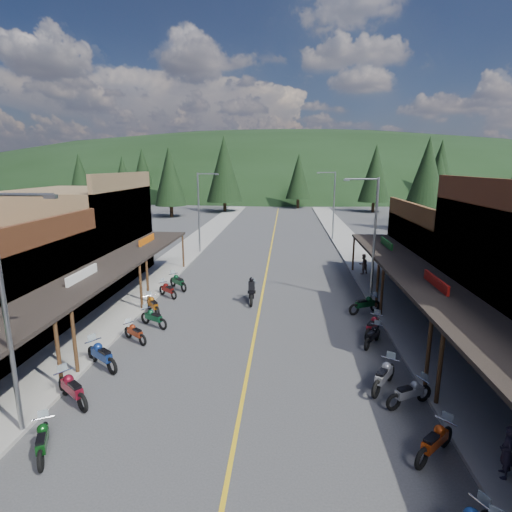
% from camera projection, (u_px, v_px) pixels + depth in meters
% --- Properties ---
extents(ground, '(220.00, 220.00, 0.00)m').
position_uv_depth(ground, '(251.00, 357.00, 18.63)').
color(ground, '#38383A').
rests_on(ground, ground).
extents(centerline, '(0.15, 90.00, 0.01)m').
position_uv_depth(centerline, '(269.00, 259.00, 38.07)').
color(centerline, gold).
rests_on(centerline, ground).
extents(sidewalk_west, '(3.40, 94.00, 0.15)m').
position_uv_depth(sidewalk_west, '(179.00, 256.00, 38.68)').
color(sidewalk_west, gray).
rests_on(sidewalk_west, ground).
extents(sidewalk_east, '(3.40, 94.00, 0.15)m').
position_uv_depth(sidewalk_east, '(361.00, 260.00, 37.42)').
color(sidewalk_east, gray).
rests_on(sidewalk_east, ground).
extents(shop_west_3, '(10.90, 10.20, 8.20)m').
position_uv_depth(shop_west_3, '(80.00, 236.00, 29.83)').
color(shop_west_3, brown).
rests_on(shop_west_3, ground).
extents(shop_east_3, '(10.90, 10.20, 6.20)m').
position_uv_depth(shop_east_3, '(459.00, 255.00, 28.05)').
color(shop_east_3, '#4C2D16').
rests_on(shop_east_3, ground).
extents(streetlight_0, '(2.16, 0.18, 8.00)m').
position_uv_depth(streetlight_0, '(9.00, 307.00, 12.30)').
color(streetlight_0, gray).
rests_on(streetlight_0, ground).
extents(streetlight_1, '(2.16, 0.18, 8.00)m').
position_uv_depth(streetlight_1, '(200.00, 209.00, 39.52)').
color(streetlight_1, gray).
rests_on(streetlight_1, ground).
extents(streetlight_2, '(2.16, 0.18, 8.00)m').
position_uv_depth(streetlight_2, '(372.00, 235.00, 24.90)').
color(streetlight_2, gray).
rests_on(streetlight_2, ground).
extents(streetlight_3, '(2.16, 0.18, 8.00)m').
position_uv_depth(streetlight_3, '(333.00, 203.00, 46.29)').
color(streetlight_3, gray).
rests_on(streetlight_3, ground).
extents(ridge_hill, '(310.00, 140.00, 60.00)m').
position_uv_depth(ridge_hill, '(282.00, 189.00, 149.87)').
color(ridge_hill, black).
rests_on(ridge_hill, ground).
extents(pine_0, '(5.04, 5.04, 11.00)m').
position_uv_depth(pine_0, '(80.00, 176.00, 80.36)').
color(pine_0, black).
rests_on(pine_0, ground).
extents(pine_1, '(5.88, 5.88, 12.50)m').
position_uv_depth(pine_1, '(169.00, 172.00, 86.81)').
color(pine_1, black).
rests_on(pine_1, ground).
extents(pine_2, '(6.72, 6.72, 14.00)m').
position_uv_depth(pine_2, '(224.00, 169.00, 73.96)').
color(pine_2, black).
rests_on(pine_2, ground).
extents(pine_3, '(5.04, 5.04, 11.00)m').
position_uv_depth(pine_3, '(298.00, 176.00, 81.05)').
color(pine_3, black).
rests_on(pine_3, ground).
extents(pine_4, '(5.88, 5.88, 12.50)m').
position_uv_depth(pine_4, '(375.00, 173.00, 74.04)').
color(pine_4, black).
rests_on(pine_4, ground).
extents(pine_5, '(6.72, 6.72, 14.00)m').
position_uv_depth(pine_5, '(440.00, 169.00, 84.37)').
color(pine_5, black).
rests_on(pine_5, ground).
extents(pine_7, '(5.88, 5.88, 12.50)m').
position_uv_depth(pine_7, '(143.00, 172.00, 93.22)').
color(pine_7, black).
rests_on(pine_7, ground).
extents(pine_8, '(4.48, 4.48, 10.00)m').
position_uv_depth(pine_8, '(124.00, 184.00, 57.78)').
color(pine_8, black).
rests_on(pine_8, ground).
extents(pine_9, '(4.93, 4.93, 10.80)m').
position_uv_depth(pine_9, '(438.00, 181.00, 59.21)').
color(pine_9, black).
rests_on(pine_9, ground).
extents(pine_10, '(5.38, 5.38, 11.60)m').
position_uv_depth(pine_10, '(170.00, 177.00, 67.03)').
color(pine_10, black).
rests_on(pine_10, ground).
extents(pine_11, '(5.82, 5.82, 12.40)m').
position_uv_depth(pine_11, '(427.00, 177.00, 52.51)').
color(pine_11, black).
rests_on(pine_11, ground).
extents(bike_west_5, '(1.45, 2.04, 1.12)m').
position_uv_depth(bike_west_5, '(42.00, 439.00, 12.18)').
color(bike_west_5, '#0C3C11').
rests_on(bike_west_5, ground).
extents(bike_west_6, '(2.24, 1.99, 1.29)m').
position_uv_depth(bike_west_6, '(72.00, 388.00, 14.84)').
color(bike_west_6, maroon).
rests_on(bike_west_6, ground).
extents(bike_west_7, '(2.33, 2.02, 1.33)m').
position_uv_depth(bike_west_7, '(102.00, 354.00, 17.43)').
color(bike_west_7, navy).
rests_on(bike_west_7, ground).
extents(bike_west_8, '(1.86, 1.64, 1.07)m').
position_uv_depth(bike_west_8, '(135.00, 332.00, 20.05)').
color(bike_west_8, maroon).
rests_on(bike_west_8, ground).
extents(bike_west_9, '(2.07, 1.62, 1.15)m').
position_uv_depth(bike_west_9, '(154.00, 317.00, 21.93)').
color(bike_west_9, '#0C4024').
rests_on(bike_west_9, ground).
extents(bike_west_10, '(1.80, 2.07, 1.19)m').
position_uv_depth(bike_west_10, '(153.00, 304.00, 23.91)').
color(bike_west_10, '#9B500B').
rests_on(bike_west_10, ground).
extents(bike_west_11, '(1.92, 1.80, 1.13)m').
position_uv_depth(bike_west_11, '(168.00, 289.00, 26.88)').
color(bike_west_11, '#650F0D').
rests_on(bike_west_11, ground).
extents(bike_west_12, '(2.06, 2.11, 1.26)m').
position_uv_depth(bike_west_12, '(178.00, 281.00, 28.52)').
color(bike_west_12, '#0B371D').
rests_on(bike_west_12, ground).
extents(bike_east_5, '(2.00, 1.96, 1.20)m').
position_uv_depth(bike_east_5, '(435.00, 440.00, 12.07)').
color(bike_east_5, '#A4320B').
rests_on(bike_east_5, ground).
extents(bike_east_6, '(2.11, 1.52, 1.16)m').
position_uv_depth(bike_east_6, '(410.00, 392.00, 14.68)').
color(bike_east_6, gray).
rests_on(bike_east_6, ground).
extents(bike_east_7, '(1.84, 2.28, 1.28)m').
position_uv_depth(bike_east_7, '(384.00, 374.00, 15.79)').
color(bike_east_7, '#9D9DA2').
rests_on(bike_east_7, ground).
extents(bike_east_8, '(1.55, 1.97, 1.10)m').
position_uv_depth(bike_east_8, '(372.00, 335.00, 19.67)').
color(bike_east_8, black).
rests_on(bike_east_8, ground).
extents(bike_east_9, '(1.66, 2.22, 1.22)m').
position_uv_depth(bike_east_9, '(373.00, 325.00, 20.69)').
color(bike_east_9, maroon).
rests_on(bike_east_9, ground).
extents(bike_east_10, '(2.27, 1.65, 1.25)m').
position_uv_depth(bike_east_10, '(365.00, 304.00, 23.90)').
color(bike_east_10, '#0B3718').
rests_on(bike_east_10, ground).
extents(rider_on_bike, '(0.90, 2.39, 1.79)m').
position_uv_depth(rider_on_bike, '(252.00, 292.00, 25.79)').
color(rider_on_bike, black).
rests_on(rider_on_bike, ground).
extents(pedestrian_east_a, '(0.53, 0.66, 1.58)m').
position_uv_depth(pedestrian_east_a, '(507.00, 452.00, 11.11)').
color(pedestrian_east_a, black).
rests_on(pedestrian_east_a, sidewalk_east).
extents(pedestrian_east_b, '(0.92, 0.80, 1.64)m').
position_uv_depth(pedestrian_east_b, '(363.00, 264.00, 32.05)').
color(pedestrian_east_b, brown).
rests_on(pedestrian_east_b, sidewalk_east).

